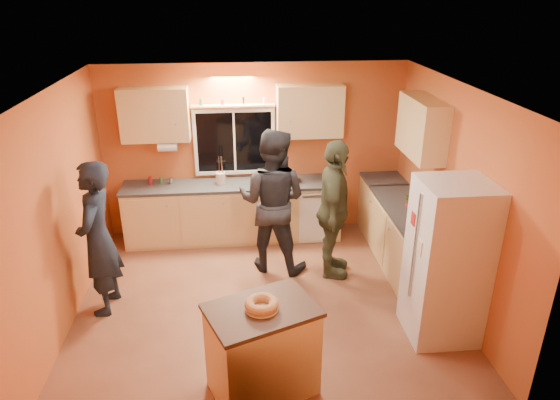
{
  "coord_description": "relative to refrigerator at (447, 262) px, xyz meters",
  "views": [
    {
      "loc": [
        -0.32,
        -5.19,
        3.6
      ],
      "look_at": [
        0.23,
        0.4,
        1.17
      ],
      "focal_mm": 32.0,
      "sensor_mm": 36.0,
      "label": 1
    }
  ],
  "objects": [
    {
      "name": "bundt_pastry",
      "position": [
        -2.01,
        -0.69,
        0.08
      ],
      "size": [
        0.31,
        0.31,
        0.09
      ],
      "primitive_type": "torus",
      "color": "#B67B4A",
      "rests_on": "island"
    },
    {
      "name": "utensil_crock",
      "position": [
        -2.41,
        2.51,
        0.09
      ],
      "size": [
        0.14,
        0.14,
        0.17
      ],
      "primitive_type": "cylinder",
      "color": "beige",
      "rests_on": "back_counter"
    },
    {
      "name": "potted_plant",
      "position": [
        0.08,
        1.29,
        0.14
      ],
      "size": [
        0.27,
        0.24,
        0.28
      ],
      "primitive_type": "imported",
      "rotation": [
        0.0,
        0.0,
        0.12
      ],
      "color": "gray",
      "rests_on": "right_counter"
    },
    {
      "name": "room_shell",
      "position": [
        -1.77,
        1.21,
        0.72
      ],
      "size": [
        4.54,
        4.04,
        2.61
      ],
      "color": "#B0652D",
      "rests_on": "ground"
    },
    {
      "name": "person_left",
      "position": [
        -3.79,
        0.83,
        0.03
      ],
      "size": [
        0.49,
        0.7,
        1.86
      ],
      "primitive_type": "imported",
      "rotation": [
        0.0,
        0.0,
        -1.63
      ],
      "color": "black",
      "rests_on": "ground"
    },
    {
      "name": "red_box",
      "position": [
        0.12,
        1.41,
        0.04
      ],
      "size": [
        0.17,
        0.14,
        0.07
      ],
      "primitive_type": "cube",
      "rotation": [
        0.0,
        0.0,
        0.1
      ],
      "color": "#A2191A",
      "rests_on": "right_counter"
    },
    {
      "name": "right_counter",
      "position": [
        0.06,
        1.3,
        -0.45
      ],
      "size": [
        0.62,
        1.84,
        0.9
      ],
      "color": "#E1B776",
      "rests_on": "ground"
    },
    {
      "name": "mixing_bowl",
      "position": [
        -1.43,
        2.51,
        0.04
      ],
      "size": [
        0.47,
        0.47,
        0.09
      ],
      "primitive_type": "imported",
      "rotation": [
        0.0,
        0.0,
        0.36
      ],
      "color": "#321D10",
      "rests_on": "back_counter"
    },
    {
      "name": "ground",
      "position": [
        -1.89,
        0.8,
        -0.9
      ],
      "size": [
        4.5,
        4.5,
        0.0
      ],
      "primitive_type": "plane",
      "color": "brown",
      "rests_on": "ground"
    },
    {
      "name": "refrigerator",
      "position": [
        0.0,
        0.0,
        0.0
      ],
      "size": [
        0.72,
        0.7,
        1.8
      ],
      "primitive_type": "cube",
      "color": "silver",
      "rests_on": "ground"
    },
    {
      "name": "island",
      "position": [
        -2.01,
        -0.69,
        -0.43
      ],
      "size": [
        1.14,
        0.97,
        0.94
      ],
      "rotation": [
        0.0,
        0.0,
        0.38
      ],
      "color": "#E1B776",
      "rests_on": "ground"
    },
    {
      "name": "person_right",
      "position": [
        -0.95,
        1.34,
        0.03
      ],
      "size": [
        0.67,
        1.16,
        1.86
      ],
      "primitive_type": "imported",
      "rotation": [
        0.0,
        0.0,
        1.36
      ],
      "color": "#383C26",
      "rests_on": "ground"
    },
    {
      "name": "person_center",
      "position": [
        -1.72,
        1.61,
        0.08
      ],
      "size": [
        1.16,
        1.04,
        1.96
      ],
      "primitive_type": "imported",
      "rotation": [
        0.0,
        0.0,
        2.76
      ],
      "color": "black",
      "rests_on": "ground"
    },
    {
      "name": "back_counter",
      "position": [
        -1.88,
        2.5,
        -0.45
      ],
      "size": [
        4.23,
        0.62,
        0.9
      ],
      "color": "#E1B776",
      "rests_on": "ground"
    }
  ]
}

